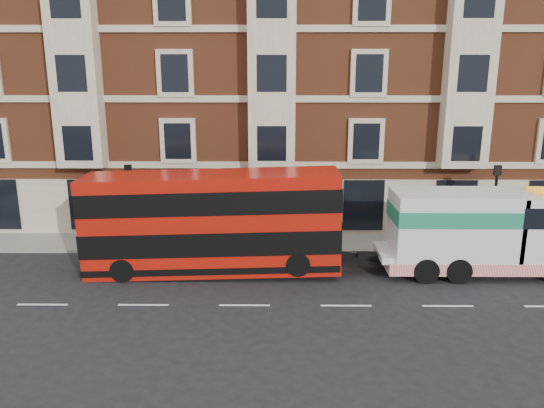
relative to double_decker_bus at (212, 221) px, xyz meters
The scene contains 8 objects.
ground 4.57m from the double_decker_bus, 65.03° to the right, with size 120.00×120.00×0.00m, color black.
sidewalk 4.91m from the double_decker_bus, 67.69° to the left, with size 90.00×3.00×0.15m, color slate.
victorian_terrace 13.96m from the double_decker_bus, 79.47° to the left, with size 45.00×12.00×20.40m.
lamp_post_west 5.13m from the double_decker_bus, 148.38° to the left, with size 0.35×0.15×4.35m.
lamp_post_east 13.90m from the double_decker_bus, 11.15° to the left, with size 0.35×0.15×4.35m.
double_decker_bus is the anchor object (origin of this frame).
tow_truck 12.07m from the double_decker_bus, ahead, with size 9.07×2.68×3.78m.
pedestrian 6.22m from the double_decker_bus, 149.71° to the left, with size 0.57×0.38×1.57m, color #1B1B37.
Camera 1 is at (1.24, -19.20, 9.09)m, focal length 35.00 mm.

